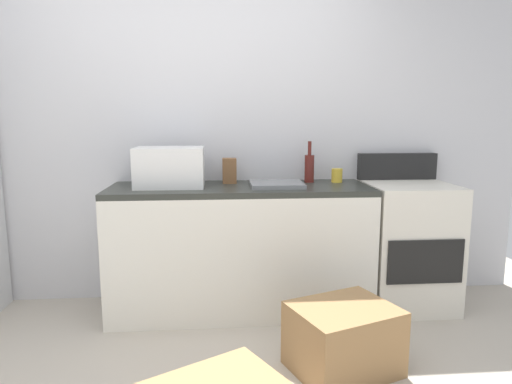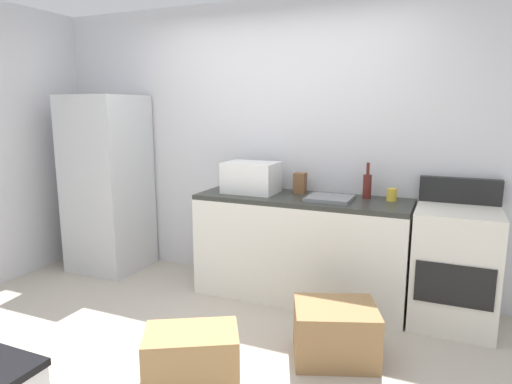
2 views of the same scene
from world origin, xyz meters
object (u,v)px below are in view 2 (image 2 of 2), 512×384
object	(u,v)px
wine_bottle	(367,185)
coffee_mug	(392,195)
cardboard_box_medium	(192,359)
stove_oven	(454,265)
knife_block	(300,183)
cardboard_box_large	(335,332)
refrigerator	(108,184)
microwave	(251,177)

from	to	relation	value
wine_bottle	coffee_mug	distance (m)	0.21
cardboard_box_medium	wine_bottle	bearing A→B (deg)	66.70
coffee_mug	wine_bottle	bearing A→B (deg)	174.72
stove_oven	coffee_mug	world-z (taller)	stove_oven
knife_block	stove_oven	bearing A→B (deg)	-6.63
cardboard_box_large	stove_oven	bearing A→B (deg)	50.58
refrigerator	microwave	distance (m)	1.58
cardboard_box_large	cardboard_box_medium	bearing A→B (deg)	-137.83
coffee_mug	cardboard_box_large	distance (m)	1.26
microwave	cardboard_box_large	world-z (taller)	microwave
refrigerator	wine_bottle	xyz separation A→B (m)	(2.57, 0.20, 0.13)
knife_block	cardboard_box_large	size ratio (longest dim) A/B	0.34
knife_block	cardboard_box_medium	bearing A→B (deg)	-94.29
wine_bottle	coffee_mug	xyz separation A→B (m)	(0.20, -0.02, -0.06)
refrigerator	cardboard_box_medium	world-z (taller)	refrigerator
microwave	refrigerator	bearing A→B (deg)	-177.57
microwave	wine_bottle	distance (m)	1.00
stove_oven	wine_bottle	distance (m)	0.90
wine_bottle	cardboard_box_medium	distance (m)	1.98
cardboard_box_large	knife_block	bearing A→B (deg)	120.23
wine_bottle	knife_block	distance (m)	0.58
coffee_mug	cardboard_box_medium	size ratio (longest dim) A/B	0.18
microwave	cardboard_box_large	bearing A→B (deg)	-41.09
stove_oven	cardboard_box_large	world-z (taller)	stove_oven
coffee_mug	cardboard_box_large	size ratio (longest dim) A/B	0.19
cardboard_box_large	cardboard_box_medium	distance (m)	0.96
wine_bottle	knife_block	xyz separation A→B (m)	(-0.58, 0.00, -0.02)
wine_bottle	knife_block	world-z (taller)	wine_bottle
refrigerator	knife_block	size ratio (longest dim) A/B	9.81
stove_oven	refrigerator	bearing A→B (deg)	-179.03
refrigerator	stove_oven	xyz separation A→B (m)	(3.27, 0.06, -0.42)
microwave	cardboard_box_large	size ratio (longest dim) A/B	0.86
refrigerator	knife_block	bearing A→B (deg)	5.91
stove_oven	knife_block	distance (m)	1.40
stove_oven	cardboard_box_large	distance (m)	1.14
refrigerator	cardboard_box_medium	bearing A→B (deg)	-37.82
microwave	coffee_mug	world-z (taller)	microwave
wine_bottle	coffee_mug	size ratio (longest dim) A/B	3.00
refrigerator	coffee_mug	size ratio (longest dim) A/B	17.66
knife_block	cardboard_box_large	world-z (taller)	knife_block
cardboard_box_large	wine_bottle	bearing A→B (deg)	90.06
stove_oven	coffee_mug	bearing A→B (deg)	165.62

